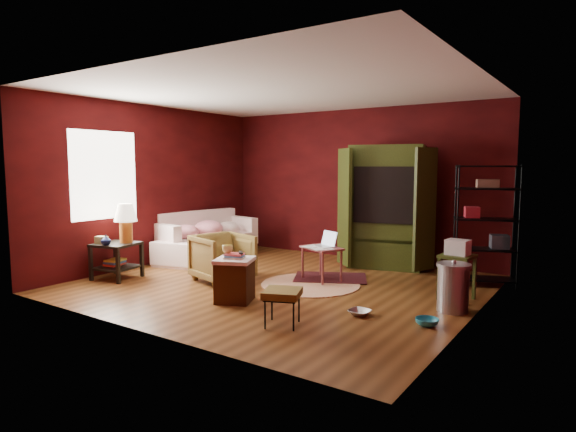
% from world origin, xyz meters
% --- Properties ---
extents(room, '(5.54, 5.04, 2.84)m').
position_xyz_m(room, '(-0.04, -0.01, 1.40)').
color(room, brown).
rests_on(room, ground).
extents(sofa, '(1.10, 2.24, 0.84)m').
position_xyz_m(sofa, '(-2.40, 0.86, 0.42)').
color(sofa, white).
rests_on(sofa, ground).
extents(armchair, '(0.91, 0.94, 0.79)m').
position_xyz_m(armchair, '(-0.84, -0.33, 0.40)').
color(armchair, black).
rests_on(armchair, ground).
extents(pet_bowl_steel, '(0.26, 0.09, 0.26)m').
position_xyz_m(pet_bowl_steel, '(1.63, -0.70, 0.13)').
color(pet_bowl_steel, '#B5B7BC').
rests_on(pet_bowl_steel, ground).
extents(pet_bowl_turquoise, '(0.27, 0.15, 0.26)m').
position_xyz_m(pet_bowl_turquoise, '(2.40, -0.62, 0.13)').
color(pet_bowl_turquoise, teal).
rests_on(pet_bowl_turquoise, ground).
extents(vase, '(0.19, 0.19, 0.15)m').
position_xyz_m(vase, '(-2.26, -1.34, 0.63)').
color(vase, '#0C163F').
rests_on(vase, side_table).
extents(mug, '(0.17, 0.15, 0.14)m').
position_xyz_m(mug, '(-0.06, -1.10, 0.70)').
color(mug, '#E5D870').
rests_on(mug, hamper).
extents(side_table, '(0.69, 0.69, 1.17)m').
position_xyz_m(side_table, '(-2.27, -1.07, 0.70)').
color(side_table, black).
rests_on(side_table, ground).
extents(sofa_cushions, '(1.10, 2.03, 0.81)m').
position_xyz_m(sofa_cushions, '(-2.38, 0.89, 0.40)').
color(sofa_cushions, white).
rests_on(sofa_cushions, sofa).
extents(hamper, '(0.60, 0.60, 0.65)m').
position_xyz_m(hamper, '(0.03, -1.07, 0.29)').
color(hamper, '#472210').
rests_on(hamper, ground).
extents(footstool, '(0.51, 0.51, 0.40)m').
position_xyz_m(footstool, '(1.08, -1.50, 0.35)').
color(footstool, black).
rests_on(footstool, ground).
extents(rug_round, '(1.92, 1.92, 0.01)m').
position_xyz_m(rug_round, '(0.39, 0.21, 0.01)').
color(rug_round, beige).
rests_on(rug_round, ground).
extents(rug_oriental, '(1.32, 1.16, 0.01)m').
position_xyz_m(rug_oriental, '(0.44, 0.74, 0.01)').
color(rug_oriental, '#54161D').
rests_on(rug_oriental, ground).
extents(laptop_desk, '(0.73, 0.64, 0.75)m').
position_xyz_m(laptop_desk, '(0.40, 0.54, 0.47)').
color(laptop_desk, brown).
rests_on(laptop_desk, ground).
extents(tv_armoire, '(1.60, 1.12, 2.09)m').
position_xyz_m(tv_armoire, '(0.81, 1.99, 1.09)').
color(tv_armoire, '#343E11').
rests_on(tv_armoire, ground).
extents(wire_shelving, '(0.94, 0.65, 1.76)m').
position_xyz_m(wire_shelving, '(2.52, 1.62, 0.97)').
color(wire_shelving, black).
rests_on(wire_shelving, ground).
extents(small_stand, '(0.44, 0.44, 0.79)m').
position_xyz_m(small_stand, '(2.38, 0.62, 0.59)').
color(small_stand, '#343E11').
rests_on(small_stand, ground).
extents(trash_can, '(0.52, 0.52, 0.63)m').
position_xyz_m(trash_can, '(2.48, 0.07, 0.30)').
color(trash_can, '#ABABB3').
rests_on(trash_can, ground).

